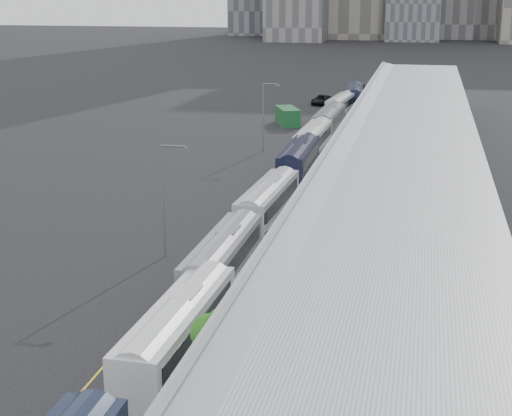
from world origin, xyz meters
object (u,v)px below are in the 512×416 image
(bus_5, at_px, (299,164))
(shipping_container, at_px, (287,116))
(bus_6, at_px, (313,144))
(street_lamp_far, at_px, (265,112))
(bus_2, at_px, (179,340))
(bus_3, at_px, (223,266))
(suv, at_px, (322,100))
(bus_9, at_px, (355,98))
(bus_4, at_px, (268,208))
(bus_8, at_px, (341,108))
(bus_7, at_px, (329,124))
(street_lamp_near, at_px, (165,193))

(bus_5, relative_size, shipping_container, 2.13)
(bus_6, bearing_deg, street_lamp_far, 164.63)
(bus_2, bearing_deg, bus_3, 94.53)
(bus_5, bearing_deg, suv, 94.75)
(bus_9, distance_m, suv, 6.43)
(bus_4, bearing_deg, bus_3, -87.89)
(bus_6, xyz_separation_m, bus_8, (-0.06, 29.90, -0.11))
(bus_3, relative_size, shipping_container, 2.07)
(bus_5, height_order, bus_6, bus_5)
(bus_4, distance_m, bus_8, 58.31)
(street_lamp_far, bearing_deg, suv, 88.06)
(suv, bearing_deg, bus_2, -78.95)
(suv, bearing_deg, street_lamp_far, -84.13)
(bus_6, relative_size, bus_7, 0.99)
(bus_7, bearing_deg, bus_3, -88.57)
(bus_5, relative_size, street_lamp_far, 1.55)
(shipping_container, bearing_deg, bus_8, 27.72)
(bus_2, bearing_deg, bus_7, 92.13)
(street_lamp_near, distance_m, shipping_container, 59.63)
(bus_6, xyz_separation_m, shipping_container, (-6.91, 21.73, -0.34))
(bus_2, bearing_deg, street_lamp_near, 112.07)
(bus_8, bearing_deg, bus_4, -84.22)
(street_lamp_far, bearing_deg, shipping_container, 92.00)
(bus_9, bearing_deg, shipping_container, -116.29)
(bus_4, distance_m, bus_6, 28.41)
(bus_9, relative_size, suv, 2.25)
(bus_5, relative_size, bus_6, 1.00)
(street_lamp_near, relative_size, street_lamp_far, 1.02)
(bus_6, distance_m, bus_7, 13.99)
(bus_2, height_order, bus_5, bus_5)
(bus_3, xyz_separation_m, bus_7, (-0.02, 56.90, 0.06))
(bus_9, height_order, suv, bus_9)
(bus_6, height_order, bus_9, bus_6)
(shipping_container, relative_size, suv, 1.07)
(street_lamp_near, bearing_deg, bus_6, 81.80)
(bus_9, relative_size, street_lamp_near, 1.52)
(bus_6, xyz_separation_m, street_lamp_near, (-5.45, -37.77, 3.33))
(bus_6, distance_m, shipping_container, 22.80)
(bus_3, distance_m, suv, 86.62)
(bus_9, bearing_deg, street_lamp_far, -104.40)
(bus_4, distance_m, bus_9, 69.49)
(bus_2, relative_size, bus_7, 0.98)
(bus_8, height_order, suv, bus_8)
(bus_2, bearing_deg, bus_9, 91.43)
(bus_2, relative_size, bus_6, 0.99)
(bus_3, bearing_deg, bus_8, 90.62)
(bus_8, xyz_separation_m, shipping_container, (-6.85, -8.17, -0.22))
(bus_2, xyz_separation_m, bus_8, (-0.80, 84.28, -0.09))
(bus_4, bearing_deg, bus_9, 91.91)
(bus_2, relative_size, suv, 2.24)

